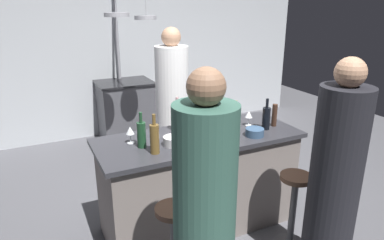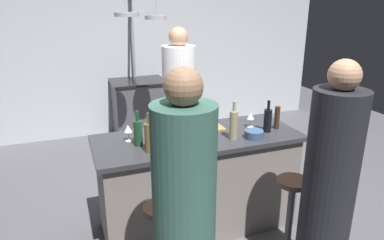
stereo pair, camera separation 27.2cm
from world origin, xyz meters
name	(u,v)px [view 1 (the left image)]	position (x,y,z in m)	size (l,w,h in m)	color
ground_plane	(199,224)	(0.00, 0.00, 0.00)	(9.00, 9.00, 0.00)	#4C4C51
back_wall	(116,50)	(0.00, 2.85, 1.30)	(6.40, 0.16, 2.60)	#B2B7BC
kitchen_island	(199,181)	(0.00, 0.00, 0.45)	(1.80, 0.72, 0.90)	slate
stove_range	(126,110)	(0.00, 2.45, 0.45)	(0.80, 0.64, 0.89)	#47474C
chef	(172,112)	(0.16, 1.01, 0.81)	(0.37, 0.37, 1.76)	white
guest_left	(204,224)	(-0.48, -1.02, 0.79)	(0.36, 0.36, 1.71)	#33594C
bar_stool_right	(293,208)	(0.57, -0.62, 0.38)	(0.28, 0.28, 0.68)	#4C4C51
guest_right	(334,184)	(0.58, -0.98, 0.78)	(0.36, 0.36, 1.69)	black
overhead_pot_rack	(125,32)	(-0.07, 1.96, 1.64)	(0.62, 1.43, 2.17)	gray
cutting_board	(205,128)	(0.13, 0.14, 0.91)	(0.32, 0.22, 0.02)	#997047
pepper_mill	(274,115)	(0.75, -0.07, 1.01)	(0.05, 0.05, 0.21)	#382319
wine_bottle_white	(235,123)	(0.26, -0.17, 1.03)	(0.07, 0.07, 0.33)	gray
wine_bottle_amber	(155,138)	(-0.47, -0.18, 1.02)	(0.07, 0.07, 0.32)	brown
wine_bottle_rose	(177,118)	(-0.13, 0.19, 1.02)	(0.07, 0.07, 0.32)	#B78C8E
wine_bottle_green	(141,134)	(-0.53, -0.02, 1.01)	(0.07, 0.07, 0.29)	#193D23
wine_bottle_dark	(266,118)	(0.62, -0.11, 1.01)	(0.07, 0.07, 0.29)	black
wine_glass_near_left_guest	(249,115)	(0.54, 0.04, 1.01)	(0.07, 0.07, 0.15)	silver
wine_glass_by_chef	(130,131)	(-0.59, 0.10, 1.01)	(0.07, 0.07, 0.15)	silver
mixing_bowl_steel	(173,141)	(-0.29, -0.09, 0.94)	(0.17, 0.17, 0.07)	#B7B7BC
mixing_bowl_blue	(255,132)	(0.43, -0.21, 0.93)	(0.16, 0.16, 0.07)	#334C6B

